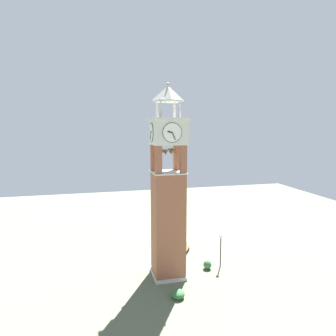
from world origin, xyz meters
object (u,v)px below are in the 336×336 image
object	(u,v)px
park_bench	(186,249)
trash_bin	(172,254)
clock_tower	(168,199)
lamp_post	(221,244)

from	to	relation	value
park_bench	trash_bin	size ratio (longest dim) A/B	1.99
clock_tower	lamp_post	xyz separation A→B (m)	(-5.73, -0.36, -5.30)
lamp_post	trash_bin	world-z (taller)	lamp_post
clock_tower	park_bench	size ratio (longest dim) A/B	11.64
park_bench	lamp_post	distance (m)	5.30
clock_tower	trash_bin	size ratio (longest dim) A/B	23.12
park_bench	lamp_post	world-z (taller)	lamp_post
park_bench	trash_bin	xyz separation A→B (m)	(1.88, 0.89, -0.08)
park_bench	clock_tower	bearing A→B (deg)	54.76
park_bench	lamp_post	size ratio (longest dim) A/B	0.45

